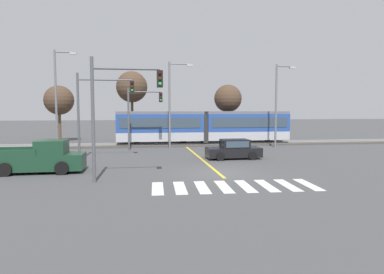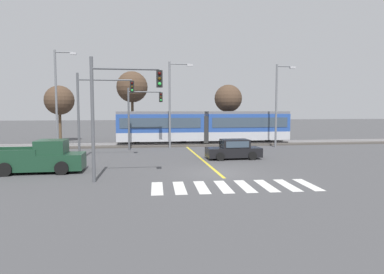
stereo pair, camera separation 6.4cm
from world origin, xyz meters
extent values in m
plane|color=#474749|center=(0.00, 0.00, 0.00)|extent=(200.00, 200.00, 0.00)
cube|color=#4C4742|center=(0.00, 16.30, 0.09)|extent=(120.00, 4.00, 0.18)
cube|color=#939399|center=(0.00, 15.58, 0.23)|extent=(120.00, 0.08, 0.10)
cube|color=#939399|center=(0.00, 17.02, 0.23)|extent=(120.00, 0.08, 0.10)
cube|color=#B7BAC1|center=(-2.60, 16.30, 0.98)|extent=(9.00, 2.60, 0.90)
cube|color=#284C9E|center=(-2.60, 16.30, 2.38)|extent=(9.00, 2.60, 1.90)
cube|color=#384756|center=(-2.60, 14.98, 2.43)|extent=(8.28, 0.04, 1.04)
cube|color=slate|center=(-2.60, 16.30, 3.47)|extent=(9.00, 2.39, 0.28)
cylinder|color=black|center=(-0.13, 16.30, 0.53)|extent=(0.70, 0.20, 0.70)
cylinder|color=black|center=(-5.08, 16.30, 0.53)|extent=(0.70, 0.20, 0.70)
cube|color=#B7BAC1|center=(6.90, 16.30, 0.98)|extent=(9.00, 2.60, 0.90)
cube|color=#284C9E|center=(6.90, 16.30, 2.38)|extent=(9.00, 2.60, 1.90)
cube|color=#384756|center=(6.90, 14.98, 2.43)|extent=(8.28, 0.04, 1.04)
cube|color=slate|center=(6.90, 16.30, 3.47)|extent=(9.00, 2.39, 0.28)
cylinder|color=black|center=(9.37, 16.30, 0.53)|extent=(0.70, 0.20, 0.70)
cylinder|color=black|center=(4.42, 16.30, 0.53)|extent=(0.70, 0.20, 0.70)
cube|color=#2D2D2D|center=(2.15, 16.30, 1.68)|extent=(0.50, 2.34, 2.80)
cube|color=silver|center=(-3.85, -3.45, 0.00)|extent=(0.68, 2.82, 0.01)
cube|color=silver|center=(-2.75, -3.50, 0.00)|extent=(0.68, 2.82, 0.01)
cube|color=silver|center=(-1.65, -3.54, 0.00)|extent=(0.68, 2.82, 0.01)
cube|color=silver|center=(-0.55, -3.59, 0.00)|extent=(0.68, 2.82, 0.01)
cube|color=silver|center=(0.55, -3.64, 0.00)|extent=(0.68, 2.82, 0.01)
cube|color=silver|center=(1.65, -3.68, 0.00)|extent=(0.68, 2.82, 0.01)
cube|color=silver|center=(2.75, -3.73, 0.00)|extent=(0.68, 2.82, 0.01)
cube|color=silver|center=(3.85, -3.78, 0.00)|extent=(0.68, 2.82, 0.01)
cube|color=gold|center=(0.00, 6.34, 0.00)|extent=(0.20, 15.91, 0.01)
cube|color=black|center=(2.49, 5.64, 0.52)|extent=(4.23, 1.77, 0.72)
cube|color=black|center=(2.59, 5.64, 1.20)|extent=(2.13, 1.56, 0.64)
cube|color=#384756|center=(1.59, 5.62, 1.20)|extent=(0.12, 1.43, 0.52)
cube|color=#384756|center=(2.60, 4.86, 1.20)|extent=(1.79, 0.07, 0.48)
cylinder|color=black|center=(1.25, 4.77, 0.32)|extent=(0.64, 0.23, 0.64)
cylinder|color=black|center=(1.22, 6.47, 0.32)|extent=(0.64, 0.23, 0.64)
cylinder|color=black|center=(3.76, 4.81, 0.32)|extent=(0.64, 0.23, 0.64)
cylinder|color=black|center=(3.74, 6.51, 0.32)|extent=(0.64, 0.23, 0.64)
cube|color=#193D28|center=(-10.82, 1.82, 0.66)|extent=(5.41, 1.99, 0.96)
cube|color=#193D28|center=(-10.01, 1.82, 1.56)|extent=(1.71, 1.85, 0.84)
cube|color=#384756|center=(-9.26, 1.83, 1.58)|extent=(0.11, 1.69, 0.66)
cube|color=#193D28|center=(-12.04, 2.73, 1.32)|extent=(2.70, 0.14, 0.36)
cube|color=#193D28|center=(-12.03, 0.89, 1.32)|extent=(2.70, 0.14, 0.36)
cylinder|color=black|center=(-9.26, 2.81, 0.40)|extent=(0.80, 0.28, 0.80)
cylinder|color=black|center=(-9.25, 0.85, 0.40)|extent=(0.80, 0.28, 0.80)
cylinder|color=black|center=(-12.40, 2.79, 0.40)|extent=(0.80, 0.28, 0.80)
cylinder|color=black|center=(-12.38, 0.83, 0.40)|extent=(0.80, 0.28, 0.80)
cylinder|color=#515459|center=(-9.23, 6.66, 3.27)|extent=(0.18, 0.18, 6.55)
cylinder|color=#515459|center=(-7.23, 6.66, 6.05)|extent=(4.00, 0.12, 0.12)
cube|color=black|center=(-5.23, 6.66, 5.55)|extent=(0.32, 0.28, 0.90)
sphere|color=#360605|center=(-5.23, 6.51, 5.82)|extent=(0.18, 0.18, 0.18)
sphere|color=#3A2706|center=(-5.23, 6.51, 5.55)|extent=(0.18, 0.18, 0.18)
sphere|color=green|center=(-5.23, 6.51, 5.28)|extent=(0.18, 0.18, 0.18)
cylinder|color=#515459|center=(-7.09, -1.54, 3.28)|extent=(0.18, 0.18, 6.57)
cylinder|color=#515459|center=(-5.34, -1.54, 5.97)|extent=(3.50, 0.12, 0.12)
cube|color=black|center=(-3.59, -1.54, 5.47)|extent=(0.32, 0.28, 0.90)
sphere|color=#360605|center=(-3.59, -1.69, 5.74)|extent=(0.18, 0.18, 0.18)
sphere|color=#3A2706|center=(-3.59, -1.69, 5.47)|extent=(0.18, 0.18, 0.18)
sphere|color=green|center=(-3.59, -1.69, 5.20)|extent=(0.18, 0.18, 0.18)
cylinder|color=#515459|center=(-5.72, 12.42, 2.91)|extent=(0.18, 0.18, 5.82)
cylinder|color=#515459|center=(-4.22, 12.42, 5.46)|extent=(3.00, 0.12, 0.12)
cube|color=black|center=(-2.72, 12.42, 4.96)|extent=(0.32, 0.28, 0.90)
sphere|color=#360605|center=(-2.72, 12.27, 5.23)|extent=(0.18, 0.18, 0.18)
sphere|color=#3A2706|center=(-2.72, 12.27, 4.96)|extent=(0.18, 0.18, 0.18)
sphere|color=green|center=(-2.72, 12.27, 4.69)|extent=(0.18, 0.18, 0.18)
cylinder|color=slate|center=(-12.40, 13.61, 4.65)|extent=(0.20, 0.20, 9.31)
cylinder|color=slate|center=(-11.57, 13.61, 9.11)|extent=(1.66, 0.12, 0.12)
cube|color=#B2B2B7|center=(-10.74, 13.61, 9.01)|extent=(0.56, 0.28, 0.20)
cylinder|color=slate|center=(-1.80, 13.45, 4.21)|extent=(0.20, 0.20, 8.42)
cylinder|color=slate|center=(-0.81, 13.45, 8.22)|extent=(1.99, 0.12, 0.12)
cube|color=#B2B2B7|center=(0.19, 13.45, 8.12)|extent=(0.56, 0.28, 0.20)
cylinder|color=slate|center=(8.88, 12.89, 4.15)|extent=(0.20, 0.20, 8.31)
cylinder|color=slate|center=(9.71, 12.89, 8.11)|extent=(1.64, 0.12, 0.12)
cube|color=#B2B2B7|center=(10.53, 12.89, 8.01)|extent=(0.56, 0.28, 0.20)
cylinder|color=brown|center=(-13.97, 21.84, 2.10)|extent=(0.32, 0.32, 4.20)
sphere|color=#4C3828|center=(-13.97, 21.84, 4.88)|extent=(3.40, 3.40, 3.40)
cylinder|color=brown|center=(-5.60, 21.58, 2.87)|extent=(0.32, 0.32, 5.75)
sphere|color=#4C3828|center=(-5.60, 21.58, 6.48)|extent=(3.68, 3.68, 3.68)
cylinder|color=brown|center=(5.81, 20.20, 2.23)|extent=(0.32, 0.32, 4.46)
sphere|color=#4C3828|center=(5.81, 20.20, 5.12)|extent=(3.30, 3.30, 3.30)
camera|label=1|loc=(-4.65, -19.97, 3.88)|focal=32.00mm
camera|label=2|loc=(-4.58, -19.98, 3.88)|focal=32.00mm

